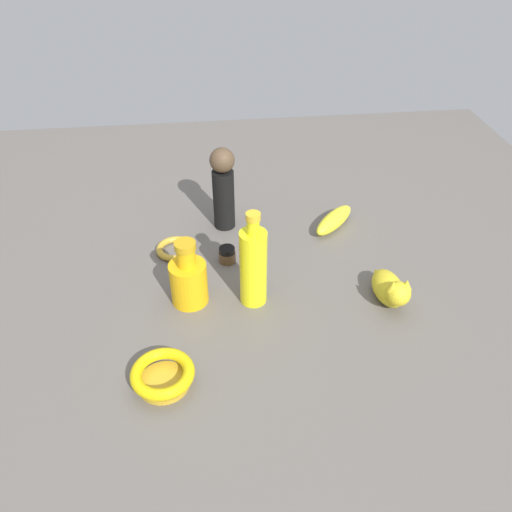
{
  "coord_description": "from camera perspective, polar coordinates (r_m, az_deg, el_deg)",
  "views": [
    {
      "loc": [
        -0.11,
        -0.95,
        0.82
      ],
      "look_at": [
        0.0,
        0.0,
        0.09
      ],
      "focal_mm": 36.59,
      "sensor_mm": 36.0,
      "label": 1
    }
  ],
  "objects": [
    {
      "name": "bottle_tall",
      "position": [
        1.16,
        -0.3,
        -1.05
      ],
      "size": [
        0.06,
        0.06,
        0.24
      ],
      "color": "yellow",
      "rests_on": "ground"
    },
    {
      "name": "person_figure_adult",
      "position": [
        1.4,
        -3.6,
        7.55
      ],
      "size": [
        0.08,
        0.08,
        0.23
      ],
      "color": "black",
      "rests_on": "ground"
    },
    {
      "name": "bottle_short",
      "position": [
        1.19,
        -7.4,
        -2.53
      ],
      "size": [
        0.09,
        0.09,
        0.16
      ],
      "color": "gold",
      "rests_on": "ground"
    },
    {
      "name": "banana",
      "position": [
        1.46,
        8.52,
        3.91
      ],
      "size": [
        0.15,
        0.15,
        0.05
      ],
      "primitive_type": "ellipsoid",
      "rotation": [
        0.0,
        0.0,
        3.94
      ],
      "color": "yellow",
      "rests_on": "ground"
    },
    {
      "name": "bangle",
      "position": [
        1.38,
        -8.78,
        0.8
      ],
      "size": [
        0.1,
        0.1,
        0.02
      ],
      "primitive_type": "torus",
      "color": "gold",
      "rests_on": "ground"
    },
    {
      "name": "ground",
      "position": [
        1.26,
        0.0,
        -3.12
      ],
      "size": [
        2.0,
        2.0,
        0.0
      ],
      "primitive_type": "plane",
      "color": "#5B5651"
    },
    {
      "name": "cat_figurine",
      "position": [
        1.23,
        14.51,
        -3.5
      ],
      "size": [
        0.07,
        0.16,
        0.09
      ],
      "color": "gold",
      "rests_on": "ground"
    },
    {
      "name": "nail_polish_jar",
      "position": [
        1.32,
        -3.17,
        0.15
      ],
      "size": [
        0.04,
        0.04,
        0.04
      ],
      "color": "brown",
      "rests_on": "ground"
    },
    {
      "name": "bowl",
      "position": [
        1.05,
        -10.15,
        -12.72
      ],
      "size": [
        0.12,
        0.12,
        0.04
      ],
      "color": "gold",
      "rests_on": "ground"
    }
  ]
}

